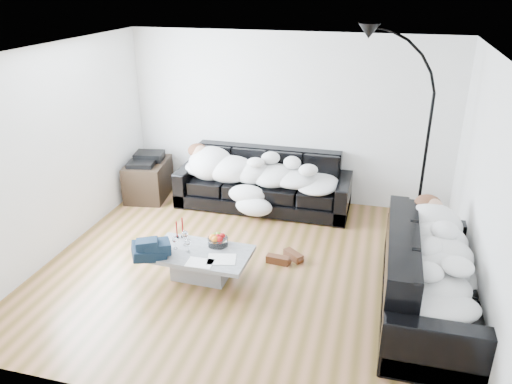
% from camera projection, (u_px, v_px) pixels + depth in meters
% --- Properties ---
extents(ground, '(5.00, 5.00, 0.00)m').
position_uv_depth(ground, '(250.00, 268.00, 6.17)').
color(ground, brown).
rests_on(ground, ground).
extents(wall_back, '(5.00, 0.02, 2.60)m').
position_uv_depth(wall_back, '(289.00, 119.00, 7.65)').
color(wall_back, silver).
rests_on(wall_back, ground).
extents(wall_left, '(0.02, 4.50, 2.60)m').
position_uv_depth(wall_left, '(57.00, 152.00, 6.24)').
color(wall_left, silver).
rests_on(wall_left, ground).
extents(wall_right, '(0.02, 4.50, 2.60)m').
position_uv_depth(wall_right, '(486.00, 192.00, 5.06)').
color(wall_right, silver).
rests_on(wall_right, ground).
extents(ceiling, '(5.00, 5.00, 0.00)m').
position_uv_depth(ceiling, '(249.00, 52.00, 5.14)').
color(ceiling, white).
rests_on(ceiling, ground).
extents(sofa_back, '(2.64, 0.91, 0.86)m').
position_uv_depth(sofa_back, '(263.00, 181.00, 7.65)').
color(sofa_back, black).
rests_on(sofa_back, ground).
extents(sofa_right, '(0.97, 2.26, 0.92)m').
position_uv_depth(sofa_right, '(432.00, 275.00, 5.19)').
color(sofa_right, black).
rests_on(sofa_right, ground).
extents(sleeper_back, '(2.24, 0.77, 0.45)m').
position_uv_depth(sleeper_back, '(263.00, 169.00, 7.53)').
color(sleeper_back, white).
rests_on(sleeper_back, sofa_back).
extents(sleeper_right, '(0.82, 1.94, 0.47)m').
position_uv_depth(sleeper_right, '(435.00, 259.00, 5.11)').
color(sleeper_right, white).
rests_on(sleeper_right, sofa_right).
extents(teal_cushion, '(0.42, 0.38, 0.20)m').
position_uv_depth(teal_cushion, '(427.00, 223.00, 5.72)').
color(teal_cushion, '#0C5A3F').
rests_on(teal_cushion, sofa_right).
extents(coffee_table, '(1.19, 0.72, 0.34)m').
position_uv_depth(coffee_table, '(201.00, 264.00, 5.92)').
color(coffee_table, '#939699').
rests_on(coffee_table, ground).
extents(fruit_bowl, '(0.29, 0.29, 0.15)m').
position_uv_depth(fruit_bowl, '(218.00, 239.00, 5.98)').
color(fruit_bowl, white).
rests_on(fruit_bowl, coffee_table).
extents(wine_glass_a, '(0.09, 0.09, 0.19)m').
position_uv_depth(wine_glass_a, '(185.00, 238.00, 5.97)').
color(wine_glass_a, white).
rests_on(wine_glass_a, coffee_table).
extents(wine_glass_b, '(0.08, 0.08, 0.16)m').
position_uv_depth(wine_glass_b, '(175.00, 243.00, 5.90)').
color(wine_glass_b, white).
rests_on(wine_glass_b, coffee_table).
extents(wine_glass_c, '(0.07, 0.07, 0.17)m').
position_uv_depth(wine_glass_c, '(188.00, 246.00, 5.82)').
color(wine_glass_c, white).
rests_on(wine_glass_c, coffee_table).
extents(candle_left, '(0.05, 0.05, 0.22)m').
position_uv_depth(candle_left, '(177.00, 230.00, 6.13)').
color(candle_left, maroon).
rests_on(candle_left, coffee_table).
extents(candle_right, '(0.05, 0.05, 0.27)m').
position_uv_depth(candle_right, '(183.00, 228.00, 6.14)').
color(candle_right, maroon).
rests_on(candle_right, coffee_table).
extents(newspaper_a, '(0.37, 0.32, 0.01)m').
position_uv_depth(newspaper_a, '(222.00, 259.00, 5.70)').
color(newspaper_a, silver).
rests_on(newspaper_a, coffee_table).
extents(newspaper_b, '(0.31, 0.22, 0.01)m').
position_uv_depth(newspaper_b, '(200.00, 263.00, 5.63)').
color(newspaper_b, silver).
rests_on(newspaper_b, coffee_table).
extents(navy_jacket, '(0.48, 0.44, 0.20)m').
position_uv_depth(navy_jacket, '(152.00, 242.00, 5.70)').
color(navy_jacket, black).
rests_on(navy_jacket, coffee_table).
extents(shoes, '(0.57, 0.48, 0.11)m').
position_uv_depth(shoes, '(285.00, 257.00, 6.29)').
color(shoes, '#472311').
rests_on(shoes, ground).
extents(av_cabinet, '(0.72, 0.94, 0.59)m').
position_uv_depth(av_cabinet, '(148.00, 179.00, 8.07)').
color(av_cabinet, black).
rests_on(av_cabinet, ground).
extents(stereo, '(0.50, 0.42, 0.13)m').
position_uv_depth(stereo, '(146.00, 158.00, 7.93)').
color(stereo, black).
rests_on(stereo, av_cabinet).
extents(floor_lamp, '(0.95, 0.55, 2.46)m').
position_uv_depth(floor_lamp, '(426.00, 153.00, 6.39)').
color(floor_lamp, black).
rests_on(floor_lamp, ground).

